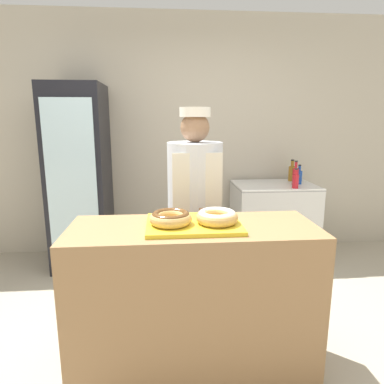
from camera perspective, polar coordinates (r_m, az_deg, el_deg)
ground_plane at (r=2.45m, az=0.23°, el=-27.40°), size 14.00×14.00×0.00m
wall_back at (r=4.02m, az=-2.52°, el=9.20°), size 8.00×0.06×2.70m
display_counter at (r=2.17m, az=0.24°, el=-17.71°), size 1.44×0.55×0.95m
serving_tray at (r=1.98m, az=0.25°, el=-5.38°), size 0.54×0.41×0.02m
donut_chocolate_glaze at (r=1.93m, az=-3.58°, el=-4.26°), size 0.24×0.24×0.07m
donut_light_glaze at (r=1.95m, az=4.18°, el=-4.07°), size 0.24×0.24×0.07m
brownie_back_left at (r=2.10m, az=-2.87°, el=-3.52°), size 0.10×0.10×0.03m
brownie_back_right at (r=2.12m, az=2.64°, el=-3.40°), size 0.10×0.10×0.03m
baker_person at (r=2.63m, az=0.49°, el=-3.39°), size 0.41×0.41×1.64m
beverage_fridge at (r=3.76m, az=-18.16°, el=2.25°), size 0.57×0.68×1.90m
chest_freezer at (r=3.99m, az=13.32°, el=-4.65°), size 0.88×0.63×0.85m
bottle_blue at (r=3.96m, az=17.41°, el=2.47°), size 0.06×0.06×0.22m
bottle_red at (r=3.70m, az=16.88°, el=1.83°), size 0.06×0.06×0.21m
bottle_amber at (r=4.12m, az=16.31°, el=3.10°), size 0.08×0.08×0.25m
bottle_red_b at (r=3.88m, az=16.85°, el=2.62°), size 0.07×0.07×0.27m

